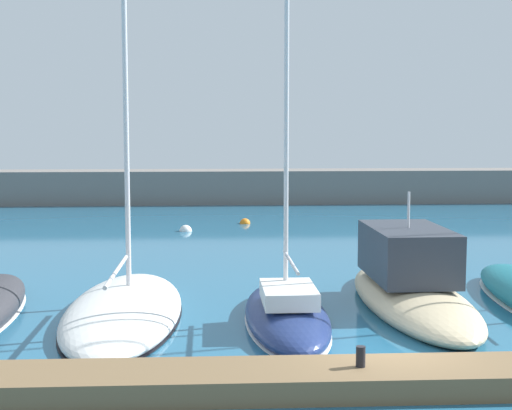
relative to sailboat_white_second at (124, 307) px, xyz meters
name	(u,v)px	position (x,y,z in m)	size (l,w,h in m)	color
ground_plane	(390,369)	(6.66, -5.20, -0.27)	(120.00, 120.00, 0.00)	#236084
dock_pier	(405,378)	(6.66, -6.58, -0.01)	(28.82, 1.80, 0.52)	brown
breakwater_seawall	(271,186)	(6.66, 31.68, 0.89)	(108.00, 3.15, 2.32)	slate
sailboat_white_second	(124,307)	(0.00, 0.00, 0.00)	(3.40, 10.01, 18.62)	white
sailboat_navy_third	(286,313)	(4.66, -1.12, 0.05)	(2.37, 7.49, 13.16)	navy
motorboat_sand_fourth	(410,283)	(8.66, 0.79, 0.45)	(3.13, 9.82, 3.81)	beige
mooring_buoy_orange	(245,224)	(4.38, 20.50, -0.27)	(0.60, 0.60, 0.60)	orange
mooring_buoy_white	(186,231)	(1.17, 17.67, -0.27)	(0.65, 0.65, 0.65)	white
dock_bollard	(361,357)	(5.70, -6.58, 0.47)	(0.20, 0.20, 0.44)	black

